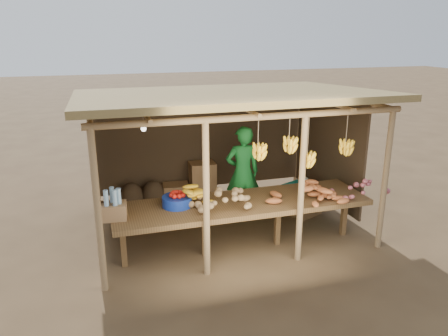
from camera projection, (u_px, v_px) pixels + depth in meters
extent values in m
plane|color=brown|center=(224.00, 224.00, 7.73)|extent=(60.00, 60.00, 0.00)
cylinder|color=#92714B|center=(98.00, 213.00, 5.45)|extent=(0.09, 0.09, 2.20)
cylinder|color=#92714B|center=(385.00, 181.00, 6.61)|extent=(0.09, 0.09, 2.20)
cylinder|color=#92714B|center=(94.00, 152.00, 8.19)|extent=(0.09, 0.09, 2.20)
cylinder|color=#92714B|center=(297.00, 137.00, 9.35)|extent=(0.09, 0.09, 2.20)
cylinder|color=#92714B|center=(206.00, 201.00, 5.84)|extent=(0.09, 0.09, 2.20)
cylinder|color=#92714B|center=(301.00, 190.00, 6.22)|extent=(0.09, 0.09, 2.20)
cylinder|color=#92714B|center=(257.00, 117.00, 5.70)|extent=(4.40, 0.09, 0.09)
cylinder|color=#92714B|center=(202.00, 89.00, 8.44)|extent=(4.40, 0.09, 0.09)
cube|color=olive|center=(224.00, 95.00, 7.05)|extent=(4.70, 3.50, 0.28)
cube|color=#43311F|center=(203.00, 139.00, 8.72)|extent=(4.20, 0.04, 1.98)
cube|color=#43311F|center=(96.00, 166.00, 6.98)|extent=(0.04, 2.40, 1.98)
cube|color=#43311F|center=(328.00, 147.00, 8.13)|extent=(0.04, 2.40, 1.98)
cube|color=brown|center=(242.00, 204.00, 6.64)|extent=(3.90, 1.05, 0.08)
cube|color=brown|center=(123.00, 244.00, 6.26)|extent=(0.08, 0.08, 0.72)
cube|color=brown|center=(204.00, 233.00, 6.59)|extent=(0.08, 0.08, 0.72)
cube|color=brown|center=(277.00, 223.00, 6.92)|extent=(0.08, 0.08, 0.72)
cube|color=brown|center=(344.00, 215.00, 7.25)|extent=(0.08, 0.08, 0.72)
cylinder|color=navy|center=(177.00, 201.00, 6.43)|extent=(0.44, 0.44, 0.15)
cube|color=olive|center=(113.00, 211.00, 5.99)|extent=(0.38, 0.32, 0.22)
imported|color=#1B792C|center=(243.00, 173.00, 7.82)|extent=(0.64, 0.44, 1.70)
cube|color=brown|center=(303.00, 201.00, 8.11)|extent=(0.72, 0.67, 0.53)
cube|color=#0B817D|center=(304.00, 186.00, 8.03)|extent=(0.80, 0.75, 0.05)
cube|color=olive|center=(203.00, 191.00, 8.74)|extent=(0.52, 0.44, 0.39)
cube|color=olive|center=(202.00, 172.00, 8.62)|extent=(0.52, 0.44, 0.39)
cube|color=olive|center=(176.00, 194.00, 8.59)|extent=(0.52, 0.44, 0.39)
ellipsoid|color=#43311F|center=(131.00, 196.00, 8.31)|extent=(0.46, 0.46, 0.63)
ellipsoid|color=#43311F|center=(154.00, 194.00, 8.43)|extent=(0.46, 0.46, 0.63)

